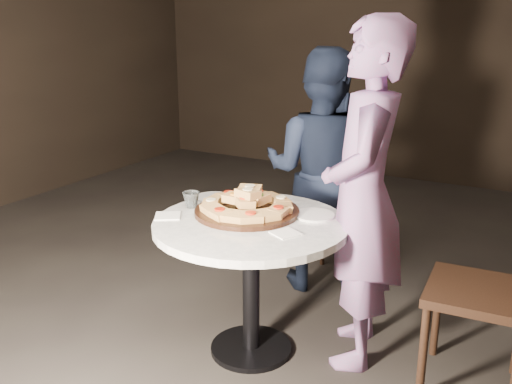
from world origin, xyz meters
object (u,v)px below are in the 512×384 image
chair_right (505,282)px  table (251,247)px  chair_far (348,198)px  serving_board (247,211)px  diner_navy (321,171)px  water_glass (191,200)px  focaccia_pile (247,203)px  diner_teal (363,197)px

chair_right → table: bearing=-80.7°
chair_far → chair_right: size_ratio=0.85×
serving_board → chair_far: chair_far is taller
serving_board → diner_navy: size_ratio=0.35×
chair_far → water_glass: bearing=49.8°
chair_right → focaccia_pile: bearing=-85.5°
focaccia_pile → chair_right: bearing=7.8°
table → diner_navy: bearing=91.1°
focaccia_pile → diner_navy: (0.05, 0.79, -0.02)m
serving_board → chair_far: (0.09, 1.20, -0.25)m
chair_far → chair_right: chair_right is taller
chair_far → chair_right: bearing=112.8°
chair_far → diner_navy: size_ratio=0.54×
diner_navy → diner_teal: size_ratio=0.90×
diner_navy → diner_teal: bearing=120.5°
water_glass → diner_navy: 0.91m
focaccia_pile → chair_right: chair_right is taller
chair_right → diner_navy: (-1.12, 0.63, 0.20)m
serving_board → chair_right: bearing=7.8°
serving_board → water_glass: 0.30m
focaccia_pile → chair_far: focaccia_pile is taller
serving_board → diner_teal: 0.57m
table → chair_right: (1.10, 0.25, -0.03)m
water_glass → diner_navy: diner_navy is taller
serving_board → diner_navy: diner_navy is taller
water_glass → chair_far: size_ratio=0.11×
serving_board → table: bearing=-50.4°
diner_navy → diner_teal: (0.48, -0.64, 0.08)m
diner_teal → water_glass: bearing=-93.0°
table → chair_far: 1.29m
table → diner_teal: bearing=27.5°
table → diner_navy: 0.89m
chair_far → diner_teal: (0.45, -1.05, 0.36)m
chair_right → diner_teal: diner_teal is taller
table → water_glass: bearing=174.6°
table → diner_teal: (0.46, 0.24, 0.25)m
table → chair_far: bearing=89.3°
diner_navy → serving_board: bearing=79.7°
focaccia_pile → water_glass: bearing=-170.3°
water_glass → chair_right: (1.47, 0.21, -0.20)m
table → water_glass: water_glass is taller
chair_right → diner_navy: 1.30m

